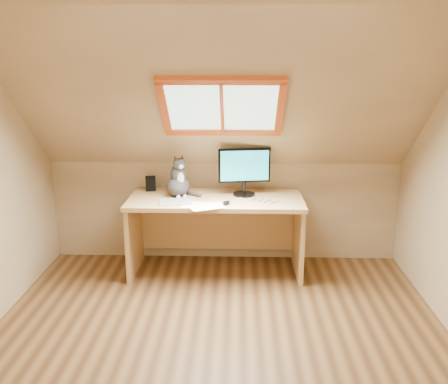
{
  "coord_description": "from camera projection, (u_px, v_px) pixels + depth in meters",
  "views": [
    {
      "loc": [
        0.14,
        -3.11,
        2.03
      ],
      "look_at": [
        0.02,
        1.0,
        0.91
      ],
      "focal_mm": 40.0,
      "sensor_mm": 36.0,
      "label": 1
    }
  ],
  "objects": [
    {
      "name": "desk_speaker",
      "position": [
        151.0,
        184.0,
        4.92
      ],
      "size": [
        0.11,
        0.11,
        0.14
      ],
      "primitive_type": "cube",
      "rotation": [
        0.0,
        0.0,
        0.22
      ],
      "color": "black",
      "rests_on": "desk"
    },
    {
      "name": "room_shell",
      "position": [
        216.0,
        156.0,
        3.07
      ],
      "size": [
        3.52,
        3.52,
        2.41
      ],
      "color": "tan",
      "rests_on": "ground"
    },
    {
      "name": "monitor",
      "position": [
        244.0,
        169.0,
        4.69
      ],
      "size": [
        0.49,
        0.21,
        0.45
      ],
      "color": "black",
      "rests_on": "desk"
    },
    {
      "name": "cables",
      "position": [
        254.0,
        201.0,
        4.55
      ],
      "size": [
        0.51,
        0.26,
        0.01
      ],
      "color": "silver",
      "rests_on": "desk"
    },
    {
      "name": "papers",
      "position": [
        205.0,
        205.0,
        4.43
      ],
      "size": [
        0.35,
        0.3,
        0.01
      ],
      "color": "white",
      "rests_on": "desk"
    },
    {
      "name": "graphics_tablet",
      "position": [
        175.0,
        202.0,
        4.52
      ],
      "size": [
        0.32,
        0.25,
        0.01
      ],
      "primitive_type": "cube",
      "rotation": [
        0.0,
        0.0,
        0.16
      ],
      "color": "#B2B2B7",
      "rests_on": "desk"
    },
    {
      "name": "cat",
      "position": [
        178.0,
        181.0,
        4.7
      ],
      "size": [
        0.31,
        0.33,
        0.41
      ],
      "color": "#403B38",
      "rests_on": "desk"
    },
    {
      "name": "desk",
      "position": [
        216.0,
        218.0,
        4.8
      ],
      "size": [
        1.63,
        0.72,
        0.75
      ],
      "color": "tan",
      "rests_on": "ground"
    },
    {
      "name": "ground",
      "position": [
        217.0,
        352.0,
        3.54
      ],
      "size": [
        3.5,
        3.5,
        0.0
      ],
      "primitive_type": "plane",
      "color": "brown",
      "rests_on": "ground"
    },
    {
      "name": "mouse",
      "position": [
        226.0,
        203.0,
        4.46
      ],
      "size": [
        0.09,
        0.11,
        0.03
      ],
      "primitive_type": "ellipsoid",
      "rotation": [
        0.0,
        0.0,
        -0.35
      ],
      "color": "black",
      "rests_on": "desk"
    }
  ]
}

